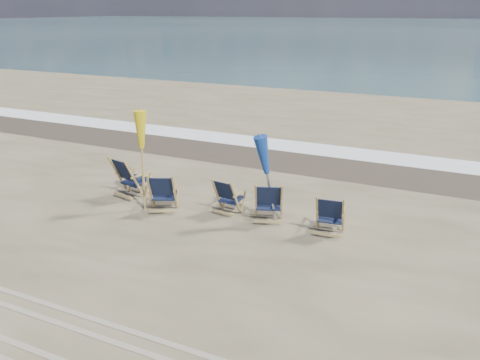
{
  "coord_description": "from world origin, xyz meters",
  "views": [
    {
      "loc": [
        4.04,
        -6.77,
        4.52
      ],
      "look_at": [
        0.0,
        2.2,
        0.9
      ],
      "focal_mm": 35.0,
      "sensor_mm": 36.0,
      "label": 1
    }
  ],
  "objects_px": {
    "beach_chair_0": "(134,180)",
    "umbrella_yellow": "(140,136)",
    "umbrella_blue": "(270,158)",
    "beach_chair_1": "(174,193)",
    "beach_chair_2": "(235,199)",
    "beach_chair_4": "(343,217)",
    "beach_chair_3": "(281,203)"
  },
  "relations": [
    {
      "from": "beach_chair_2",
      "to": "beach_chair_3",
      "type": "height_order",
      "value": "beach_chair_3"
    },
    {
      "from": "beach_chair_0",
      "to": "beach_chair_2",
      "type": "distance_m",
      "value": 2.67
    },
    {
      "from": "beach_chair_0",
      "to": "umbrella_yellow",
      "type": "bearing_deg",
      "value": 162.65
    },
    {
      "from": "beach_chair_3",
      "to": "umbrella_blue",
      "type": "height_order",
      "value": "umbrella_blue"
    },
    {
      "from": "beach_chair_2",
      "to": "beach_chair_1",
      "type": "bearing_deg",
      "value": 22.48
    },
    {
      "from": "beach_chair_1",
      "to": "beach_chair_3",
      "type": "relative_size",
      "value": 1.0
    },
    {
      "from": "beach_chair_0",
      "to": "umbrella_blue",
      "type": "xyz_separation_m",
      "value": [
        3.47,
        0.19,
        0.96
      ]
    },
    {
      "from": "beach_chair_1",
      "to": "beach_chair_2",
      "type": "distance_m",
      "value": 1.42
    },
    {
      "from": "beach_chair_0",
      "to": "beach_chair_1",
      "type": "bearing_deg",
      "value": -176.44
    },
    {
      "from": "beach_chair_1",
      "to": "umbrella_yellow",
      "type": "xyz_separation_m",
      "value": [
        -0.77,
        -0.09,
        1.31
      ]
    },
    {
      "from": "umbrella_blue",
      "to": "beach_chair_1",
      "type": "bearing_deg",
      "value": -169.37
    },
    {
      "from": "beach_chair_0",
      "to": "beach_chair_4",
      "type": "height_order",
      "value": "beach_chair_0"
    },
    {
      "from": "beach_chair_1",
      "to": "umbrella_yellow",
      "type": "distance_m",
      "value": 1.52
    },
    {
      "from": "beach_chair_0",
      "to": "beach_chair_3",
      "type": "height_order",
      "value": "beach_chair_0"
    },
    {
      "from": "beach_chair_1",
      "to": "umbrella_yellow",
      "type": "bearing_deg",
      "value": -16.15
    },
    {
      "from": "beach_chair_3",
      "to": "umbrella_yellow",
      "type": "xyz_separation_m",
      "value": [
        -3.23,
        -0.55,
        1.31
      ]
    },
    {
      "from": "beach_chair_2",
      "to": "beach_chair_4",
      "type": "relative_size",
      "value": 0.96
    },
    {
      "from": "beach_chair_1",
      "to": "beach_chair_0",
      "type": "bearing_deg",
      "value": -32.49
    },
    {
      "from": "beach_chair_0",
      "to": "umbrella_yellow",
      "type": "height_order",
      "value": "umbrella_yellow"
    },
    {
      "from": "beach_chair_0",
      "to": "beach_chair_4",
      "type": "xyz_separation_m",
      "value": [
        5.13,
        0.12,
        -0.08
      ]
    },
    {
      "from": "beach_chair_3",
      "to": "beach_chair_2",
      "type": "bearing_deg",
      "value": -14.65
    },
    {
      "from": "beach_chair_2",
      "to": "beach_chair_0",
      "type": "bearing_deg",
      "value": 10.39
    },
    {
      "from": "beach_chair_0",
      "to": "umbrella_yellow",
      "type": "xyz_separation_m",
      "value": [
        0.53,
        -0.31,
        1.26
      ]
    },
    {
      "from": "umbrella_yellow",
      "to": "beach_chair_2",
      "type": "bearing_deg",
      "value": 12.35
    },
    {
      "from": "beach_chair_2",
      "to": "umbrella_yellow",
      "type": "height_order",
      "value": "umbrella_yellow"
    },
    {
      "from": "beach_chair_0",
      "to": "umbrella_blue",
      "type": "relative_size",
      "value": 0.55
    },
    {
      "from": "umbrella_blue",
      "to": "beach_chair_0",
      "type": "bearing_deg",
      "value": -176.93
    },
    {
      "from": "beach_chair_1",
      "to": "beach_chair_2",
      "type": "relative_size",
      "value": 1.1
    },
    {
      "from": "beach_chair_4",
      "to": "umbrella_yellow",
      "type": "xyz_separation_m",
      "value": [
        -4.61,
        -0.43,
        1.34
      ]
    },
    {
      "from": "beach_chair_1",
      "to": "beach_chair_2",
      "type": "xyz_separation_m",
      "value": [
        1.37,
        0.38,
        -0.05
      ]
    },
    {
      "from": "beach_chair_3",
      "to": "beach_chair_4",
      "type": "bearing_deg",
      "value": 156.33
    },
    {
      "from": "beach_chair_3",
      "to": "beach_chair_4",
      "type": "xyz_separation_m",
      "value": [
        1.38,
        -0.12,
        -0.03
      ]
    }
  ]
}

